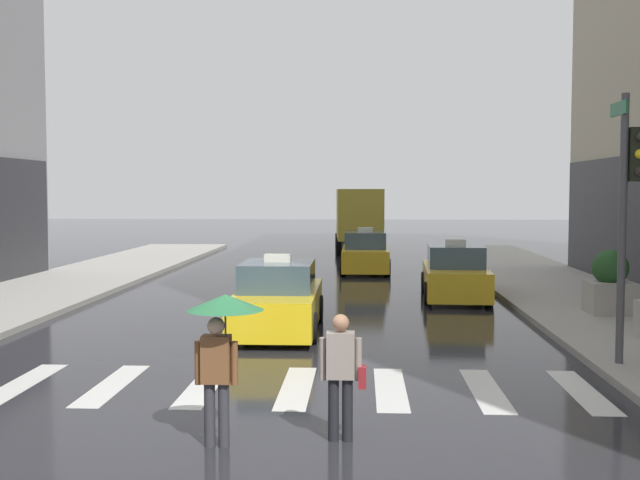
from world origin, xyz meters
The scene contains 10 objects.
ground_plane centered at (0.00, 0.00, 0.00)m, with size 160.00×160.00×0.00m, color #26262B.
crosswalk_markings centered at (0.00, 3.00, 0.00)m, with size 11.30×2.80×0.01m.
traffic_light_pole centered at (6.56, 4.45, 3.26)m, with size 0.44×0.84×4.80m.
taxi_lead centered at (-0.07, 7.99, 0.72)m, with size 1.95×4.55×1.80m.
taxi_second centered at (4.66, 13.71, 0.72)m, with size 2.09×4.61×1.80m.
taxi_third centered at (2.00, 21.22, 0.72)m, with size 1.94×4.54×1.80m.
box_truck centered at (1.68, 30.41, 1.85)m, with size 2.56×7.63×3.35m.
pedestrian_with_umbrella centered at (0.09, 0.02, 1.52)m, with size 0.96×0.96×1.94m.
pedestrian_with_handbag centered at (1.58, 0.34, 0.93)m, with size 0.60×0.24×1.65m.
planter_mid_block centered at (8.13, 10.25, 0.87)m, with size 1.10×1.10×1.60m.
Camera 1 is at (1.82, -9.40, 3.22)m, focal length 43.05 mm.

